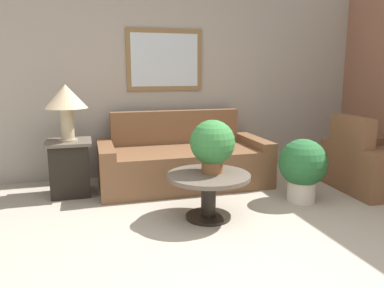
{
  "coord_description": "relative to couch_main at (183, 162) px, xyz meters",
  "views": [
    {
      "loc": [
        -1.14,
        -2.22,
        1.43
      ],
      "look_at": [
        -0.02,
        1.76,
        0.62
      ],
      "focal_mm": 35.0,
      "sensor_mm": 36.0,
      "label": 1
    }
  ],
  "objects": [
    {
      "name": "wall_back",
      "position": [
        -0.01,
        0.63,
        1.01
      ],
      "size": [
        7.56,
        0.09,
        2.6
      ],
      "color": "gray",
      "rests_on": "ground_plane"
    },
    {
      "name": "potted_plant_on_table",
      "position": [
        0.01,
        -1.13,
        0.44
      ],
      "size": [
        0.44,
        0.44,
        0.52
      ],
      "color": "brown",
      "rests_on": "coffee_table"
    },
    {
      "name": "coffee_table",
      "position": [
        -0.04,
        -1.18,
        0.03
      ],
      "size": [
        0.81,
        0.81,
        0.45
      ],
      "color": "black",
      "rests_on": "ground_plane"
    },
    {
      "name": "ground_plane",
      "position": [
        -0.01,
        -2.28,
        -0.29
      ],
      "size": [
        20.0,
        20.0,
        0.0
      ],
      "primitive_type": "plane",
      "color": "gray"
    },
    {
      "name": "couch_main",
      "position": [
        0.0,
        0.0,
        0.0
      ],
      "size": [
        2.09,
        0.99,
        0.91
      ],
      "color": "brown",
      "rests_on": "ground_plane"
    },
    {
      "name": "table_lamp",
      "position": [
        -1.37,
        -0.05,
        0.82
      ],
      "size": [
        0.48,
        0.48,
        0.64
      ],
      "color": "tan",
      "rests_on": "side_table"
    },
    {
      "name": "potted_plant_floor",
      "position": [
        1.11,
        -1.0,
        0.1
      ],
      "size": [
        0.53,
        0.53,
        0.7
      ],
      "color": "beige",
      "rests_on": "ground_plane"
    },
    {
      "name": "armchair",
      "position": [
        2.17,
        -0.86,
        0.0
      ],
      "size": [
        0.95,
        1.03,
        0.91
      ],
      "rotation": [
        0.0,
        0.0,
        1.53
      ],
      "color": "brown",
      "rests_on": "ground_plane"
    },
    {
      "name": "side_table",
      "position": [
        -1.37,
        -0.05,
        0.03
      ],
      "size": [
        0.51,
        0.51,
        0.64
      ],
      "color": "black",
      "rests_on": "ground_plane"
    }
  ]
}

